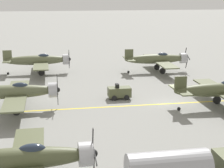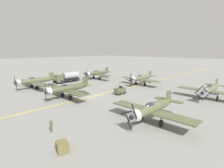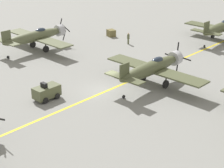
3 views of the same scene
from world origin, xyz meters
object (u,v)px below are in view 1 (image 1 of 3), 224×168
at_px(airplane_near_center, 13,92).
at_px(airplane_near_left, 39,60).
at_px(airplane_mid_left, 158,59).
at_px(tow_tractor, 119,92).
at_px(airplane_mid_center, 221,90).
at_px(airplane_near_right, 21,159).

distance_m(airplane_near_center, airplane_near_left, 18.09).
xyz_separation_m(airplane_near_center, airplane_mid_left, (-15.88, 20.22, 0.00)).
xyz_separation_m(airplane_near_center, airplane_near_left, (-17.95, 2.32, 0.00)).
relative_size(airplane_near_center, tow_tractor, 4.62).
height_order(airplane_near_left, airplane_mid_left, airplane_mid_left).
xyz_separation_m(airplane_mid_center, airplane_mid_left, (-18.77, -1.28, 0.00)).
height_order(airplane_near_left, tow_tractor, airplane_near_left).
height_order(airplane_mid_center, airplane_near_left, airplane_mid_center).
distance_m(airplane_near_right, airplane_mid_center, 23.92).
bearing_deg(airplane_mid_center, tow_tractor, -118.76).
height_order(airplane_near_right, airplane_mid_left, airplane_near_right).
distance_m(airplane_near_right, airplane_mid_left, 37.18).
height_order(airplane_near_right, airplane_near_left, airplane_near_right).
distance_m(airplane_near_center, airplane_mid_left, 25.71).
relative_size(airplane_near_right, tow_tractor, 4.62).
distance_m(airplane_near_center, tow_tractor, 11.97).
distance_m(airplane_mid_center, tow_tractor, 11.30).
bearing_deg(airplane_near_center, tow_tractor, 120.04).
relative_size(airplane_near_right, airplane_near_left, 1.00).
height_order(airplane_near_center, airplane_mid_left, airplane_near_center).
xyz_separation_m(airplane_near_left, tow_tractor, (15.43, 9.33, -1.22)).
bearing_deg(airplane_mid_left, airplane_mid_center, 0.43).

